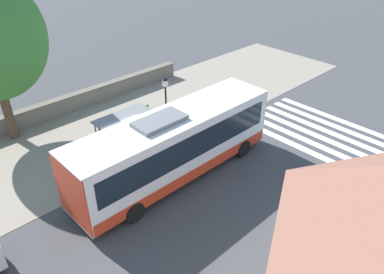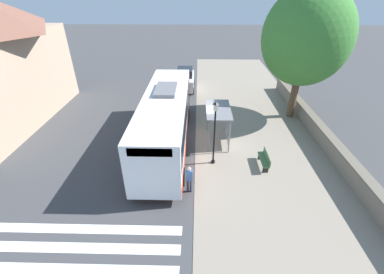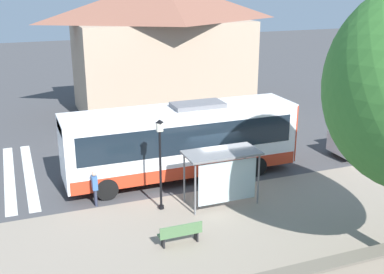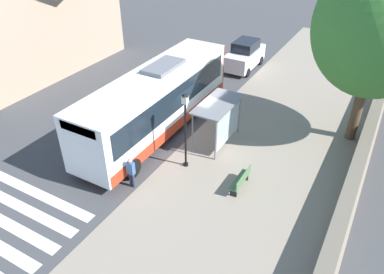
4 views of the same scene
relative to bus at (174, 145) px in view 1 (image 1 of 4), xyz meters
name	(u,v)px [view 1 (image 1 of 4)]	position (x,y,z in m)	size (l,w,h in m)	color
ground_plane	(136,169)	(-1.92, -1.16, -1.92)	(120.00, 120.00, 0.00)	#424244
sidewalk_plaza	(92,137)	(-6.42, -1.16, -1.91)	(9.00, 44.00, 0.02)	gray
crosswalk_stripes	(321,133)	(3.08, 9.47, -1.92)	(9.00, 5.25, 0.01)	silver
stone_wall	(59,107)	(-10.47, -1.16, -1.33)	(0.60, 20.00, 1.16)	slate
bus	(174,145)	(0.00, 0.00, 0.00)	(2.77, 11.37, 3.72)	white
bus_shelter	(124,122)	(-3.54, -0.59, 0.06)	(1.61, 3.23, 2.39)	slate
pedestrian	(213,120)	(-1.65, 4.58, -1.00)	(0.34, 0.22, 1.59)	#2D3347
bench	(140,114)	(-6.03, 2.25, -1.45)	(0.40, 1.64, 0.88)	#4C7247
street_lamp_near	(166,104)	(-3.01, 2.03, 0.46)	(0.28, 0.28, 4.00)	black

